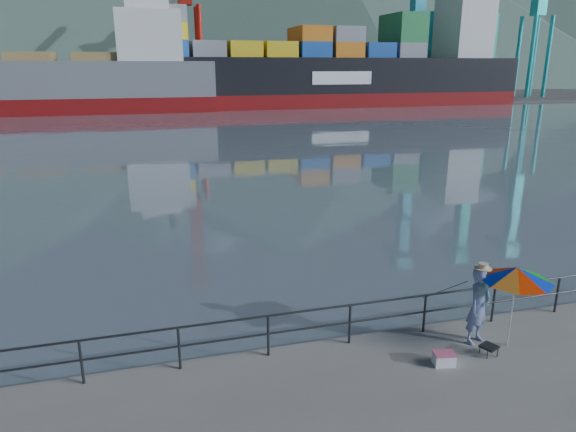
# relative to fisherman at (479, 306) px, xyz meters

# --- Properties ---
(harbor_water) EXTENTS (500.00, 280.00, 0.00)m
(harbor_water) POSITION_rel_fisherman_xyz_m (-3.96, 129.07, -0.94)
(harbor_water) COLOR slate
(harbor_water) RESTS_ON ground
(far_dock) EXTENTS (200.00, 40.00, 0.40)m
(far_dock) POSITION_rel_fisherman_xyz_m (6.04, 92.07, -0.94)
(far_dock) COLOR #514F4C
(far_dock) RESTS_ON ground
(guardrail) EXTENTS (22.00, 0.06, 1.03)m
(guardrail) POSITION_rel_fisherman_xyz_m (-3.96, 0.77, -0.42)
(guardrail) COLOR #2D3033
(guardrail) RESTS_ON ground
(port_cranes) EXTENTS (116.00, 28.00, 38.40)m
(port_cranes) POSITION_rel_fisherman_xyz_m (27.04, 83.07, 15.06)
(port_cranes) COLOR #C04217
(port_cranes) RESTS_ON ground
(container_stacks) EXTENTS (58.00, 8.40, 7.80)m
(container_stacks) POSITION_rel_fisherman_xyz_m (31.39, 92.72, 2.11)
(container_stacks) COLOR yellow
(container_stacks) RESTS_ON ground
(fisherman) EXTENTS (0.81, 0.69, 1.88)m
(fisherman) POSITION_rel_fisherman_xyz_m (0.00, 0.00, 0.00)
(fisherman) COLOR #224794
(fisherman) RESTS_ON ground
(beach_umbrella) EXTENTS (1.94, 1.94, 2.00)m
(beach_umbrella) POSITION_rel_fisherman_xyz_m (0.64, -0.36, 0.89)
(beach_umbrella) COLOR white
(beach_umbrella) RESTS_ON ground
(folding_stool) EXTENTS (0.46, 0.46, 0.23)m
(folding_stool) POSITION_rel_fisherman_xyz_m (-0.05, -0.59, -0.82)
(folding_stool) COLOR black
(folding_stool) RESTS_ON ground
(cooler_bag) EXTENTS (0.51, 0.39, 0.26)m
(cooler_bag) POSITION_rel_fisherman_xyz_m (-1.28, -0.68, -0.81)
(cooler_bag) COLOR white
(cooler_bag) RESTS_ON ground
(fishing_rod) EXTENTS (0.08, 1.77, 1.25)m
(fishing_rod) POSITION_rel_fisherman_xyz_m (-0.25, 1.10, -0.94)
(fishing_rod) COLOR black
(fishing_rod) RESTS_ON ground
(bulk_carrier) EXTENTS (49.32, 8.54, 14.50)m
(bulk_carrier) POSITION_rel_fisherman_xyz_m (-19.24, 71.88, 3.22)
(bulk_carrier) COLOR maroon
(bulk_carrier) RESTS_ON ground
(container_ship) EXTENTS (65.50, 10.92, 18.10)m
(container_ship) POSITION_rel_fisherman_xyz_m (25.49, 74.75, 4.85)
(container_ship) COLOR maroon
(container_ship) RESTS_ON ground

